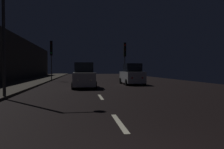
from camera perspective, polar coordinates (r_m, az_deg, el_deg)
The scene contains 7 objects.
ground at distance 27.63m, azimuth -6.18°, elevation -1.84°, with size 26.80×84.00×0.02m, color black.
sidewalk_left at distance 28.27m, azimuth -20.93°, elevation -1.68°, with size 4.40×84.00×0.15m, color #38332B.
lane_centerline at distance 23.60m, azimuth -5.78°, elevation -2.37°, with size 0.16×36.60×0.01m.
traffic_light_far_right at distance 29.07m, azimuth 3.49°, elevation 5.86°, with size 0.33×0.47×5.20m.
traffic_light_far_left at distance 28.94m, azimuth -16.08°, elevation 5.95°, with size 0.32×0.46×5.28m.
car_approaching_headlights at distance 17.98m, azimuth -7.63°, elevation -0.49°, with size 1.95×4.22×2.13m.
car_parked_right_far at distance 21.70m, azimuth 5.42°, elevation -0.12°, with size 1.97×4.27×2.15m.
Camera 1 is at (-1.12, -3.07, 1.59)m, focal length 33.84 mm.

